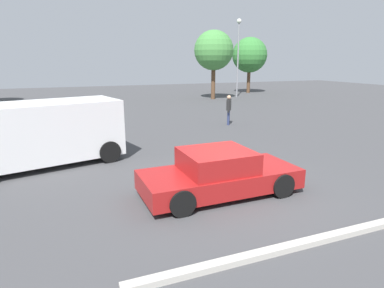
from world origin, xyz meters
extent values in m
plane|color=#424244|center=(0.00, 0.00, 0.00)|extent=(80.00, 80.00, 0.00)
cube|color=maroon|center=(-0.24, -0.21, 0.42)|extent=(4.23, 1.84, 0.51)
cube|color=maroon|center=(-0.34, -0.21, 0.94)|extent=(1.79, 1.66, 0.54)
cube|color=slate|center=(0.49, -0.20, 0.94)|extent=(0.08, 1.50, 0.45)
cube|color=slate|center=(-1.17, -0.22, 0.94)|extent=(0.08, 1.50, 0.45)
cylinder|color=black|center=(1.15, 0.65, 0.32)|extent=(0.64, 0.23, 0.64)
cylinder|color=black|center=(1.17, -1.02, 0.32)|extent=(0.64, 0.23, 0.64)
cylinder|color=black|center=(-1.66, 0.60, 0.32)|extent=(0.64, 0.23, 0.64)
cylinder|color=black|center=(-1.63, -1.07, 0.32)|extent=(0.64, 0.23, 0.64)
ellipsoid|color=beige|center=(0.25, 2.74, 0.27)|extent=(0.31, 0.40, 0.24)
sphere|color=beige|center=(0.21, 2.51, 0.34)|extent=(0.19, 0.19, 0.19)
sphere|color=beige|center=(0.19, 2.44, 0.33)|extent=(0.09, 0.09, 0.09)
cylinder|color=beige|center=(0.29, 2.62, 0.08)|extent=(0.06, 0.06, 0.17)
cylinder|color=beige|center=(0.16, 2.64, 0.08)|extent=(0.06, 0.06, 0.17)
cylinder|color=beige|center=(0.34, 2.84, 0.08)|extent=(0.06, 0.06, 0.17)
cylinder|color=beige|center=(0.20, 2.87, 0.08)|extent=(0.06, 0.06, 0.17)
sphere|color=beige|center=(0.29, 2.96, 0.31)|extent=(0.11, 0.11, 0.11)
cube|color=white|center=(-4.70, 4.24, 1.18)|extent=(5.44, 3.23, 1.92)
cube|color=slate|center=(-2.27, 4.84, 1.60)|extent=(0.47, 1.72, 0.77)
cylinder|color=black|center=(-3.05, 5.66, 0.38)|extent=(0.80, 0.42, 0.76)
cylinder|color=black|center=(-2.58, 3.74, 0.38)|extent=(0.80, 0.42, 0.76)
cylinder|color=navy|center=(4.58, 8.38, 0.41)|extent=(0.13, 0.13, 0.83)
cylinder|color=navy|center=(4.49, 8.24, 0.41)|extent=(0.13, 0.13, 0.83)
cube|color=#262626|center=(4.53, 8.31, 1.12)|extent=(0.42, 0.47, 0.59)
cylinder|color=#262626|center=(4.66, 8.51, 1.07)|extent=(0.09, 0.09, 0.69)
cylinder|color=#262626|center=(4.40, 8.11, 1.07)|extent=(0.09, 0.09, 0.69)
sphere|color=tan|center=(4.53, 8.31, 1.53)|extent=(0.22, 0.22, 0.22)
cube|color=#B7B2A8|center=(0.00, -3.13, 0.06)|extent=(6.80, 0.20, 0.12)
cylinder|color=gray|center=(12.07, 20.80, 3.46)|extent=(0.14, 0.14, 6.91)
sphere|color=silver|center=(12.07, 20.80, 7.04)|extent=(0.44, 0.44, 0.44)
cylinder|color=brown|center=(9.13, 20.04, 1.52)|extent=(0.38, 0.38, 3.04)
sphere|color=#478C42|center=(9.13, 20.04, 4.37)|extent=(3.54, 3.54, 3.54)
cylinder|color=brown|center=(15.38, 24.12, 1.33)|extent=(0.37, 0.37, 2.65)
sphere|color=#387F38|center=(15.38, 24.12, 4.06)|extent=(3.75, 3.75, 3.75)
camera|label=1|loc=(-3.96, -7.54, 3.48)|focal=30.51mm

